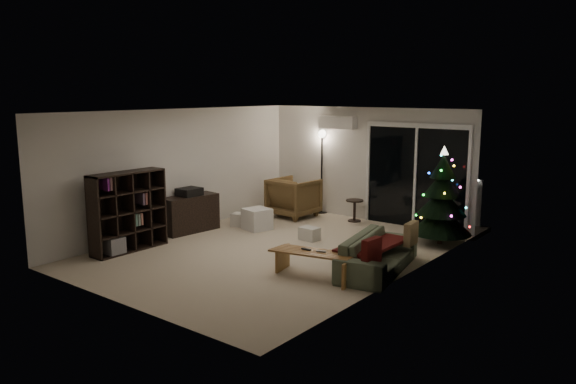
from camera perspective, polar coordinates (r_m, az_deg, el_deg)
name	(u,v)px	position (r m, az deg, el deg)	size (l,w,h in m)	color
room	(340,187)	(10.89, 5.35, 0.50)	(6.50, 7.51, 2.60)	beige
bookshelf	(122,210)	(10.60, -16.49, -1.79)	(0.36, 1.44, 1.44)	black
media_cabinet	(190,214)	(11.66, -9.92, -2.18)	(0.45, 1.20, 0.75)	black
stereo	(189,192)	(11.57, -9.99, 0.02)	(0.38, 0.45, 0.16)	black
armchair	(294,197)	(12.84, 0.59, -0.55)	(0.96, 0.98, 0.90)	brown
ottoman	(257,219)	(11.71, -3.16, -2.75)	(0.49, 0.49, 0.44)	silver
cardboard_box_a	(241,220)	(12.03, -4.76, -2.82)	(0.39, 0.30, 0.28)	silver
cardboard_box_b	(309,234)	(10.90, 2.19, -4.25)	(0.36, 0.27, 0.25)	silver
side_table	(354,211)	(12.50, 6.77, -1.88)	(0.39, 0.39, 0.48)	black
floor_lamp	(322,173)	(13.21, 3.44, 1.95)	(0.30, 0.30, 1.90)	black
sofa	(378,253)	(9.12, 9.12, -6.19)	(1.99, 0.78, 0.58)	#4A5444
sofa_throw	(373,245)	(9.14, 8.59, -5.30)	(0.62, 1.43, 0.05)	#3F120C
cushion_a	(411,234)	(9.51, 12.39, -4.15)	(0.11, 0.38, 0.38)	#8E714F
cushion_b	(372,251)	(8.40, 8.49, -5.95)	(0.11, 0.38, 0.38)	#3F120C
coffee_table	(314,264)	(8.75, 2.65, -7.36)	(1.30, 0.46, 0.41)	#A47633
remote_a	(306,249)	(8.77, 1.86, -5.83)	(0.16, 0.05, 0.02)	black
remote_b	(321,251)	(8.67, 3.39, -6.03)	(0.15, 0.04, 0.02)	slate
christmas_tree	(442,196)	(10.83, 15.37, -0.36)	(1.15, 1.15, 1.85)	black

